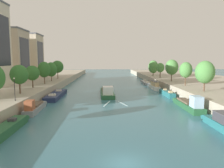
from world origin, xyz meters
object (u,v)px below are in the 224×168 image
Objects in this scene: tree_right_end_of_row at (160,68)px; moored_boat_left_near at (5,130)px; moored_boat_right_gap_after at (189,104)px; tree_left_midway at (32,73)px; moored_boat_left_end at (35,107)px; tree_right_past_mid at (172,67)px; lamppost_left_bank at (15,88)px; barge_midriver at (107,92)px; tree_right_distant at (205,72)px; tree_right_far at (153,67)px; moored_boat_right_midway at (154,86)px; tree_right_midway at (186,70)px; moored_boat_right_far at (167,93)px; moored_boat_right_near at (146,83)px; tree_left_end_of_row at (19,75)px; moored_boat_left_gap_after at (56,95)px; tree_left_second at (58,67)px; tree_left_by_lamp at (44,70)px; tree_left_nearest at (51,69)px.

moored_boat_left_near is at bearing -122.42° from tree_right_end_of_row.
moored_boat_right_gap_after is 40.67m from tree_left_midway.
tree_right_past_mid reaches higher than moored_boat_left_end.
lamppost_left_bank reaches higher than moored_boat_left_end.
barge_midriver is at bearing -129.93° from tree_right_end_of_row.
tree_right_distant is 37.39m from tree_right_end_of_row.
tree_right_far is (-0.01, 12.69, -0.06)m from tree_right_end_of_row.
moored_boat_right_midway is 14.19m from tree_right_midway.
moored_boat_right_gap_after reaches higher than moored_boat_left_end.
moored_boat_right_near is at bearing 90.78° from moored_boat_right_far.
tree_left_end_of_row is 1.50× the size of lamppost_left_bank.
moored_boat_left_gap_after is 27.97m from tree_left_second.
moored_boat_right_gap_after is at bearing -101.39° from tree_right_past_mid.
tree_left_by_lamp reaches higher than tree_left_nearest.
moored_boat_right_gap_after is 3.00× the size of lamppost_left_bank.
tree_left_by_lamp is at bearing 85.84° from tree_left_midway.
moored_boat_right_gap_after is 1.69× the size of tree_right_past_mid.
tree_left_midway is 60.04m from tree_right_far.
tree_right_end_of_row reaches higher than lamppost_left_bank.
moored_boat_right_near is 2.17× the size of tree_left_nearest.
moored_boat_left_end is at bearing -135.60° from moored_boat_right_midway.
tree_right_distant is at bearing 12.30° from moored_boat_left_end.
moored_boat_right_midway is at bearing -18.59° from tree_left_second.
moored_boat_left_end is at bearing -127.77° from barge_midriver.
tree_right_midway is at bearing 3.73° from tree_left_midway.
barge_midriver is 21.73m from tree_left_by_lamp.
tree_left_end_of_row is at bearing -86.37° from tree_left_midway.
moored_boat_left_end is (-14.41, -18.60, -0.04)m from barge_midriver.
tree_left_midway is (-37.50, -0.81, 5.87)m from moored_boat_right_far.
moored_boat_right_midway is at bearing 92.23° from moored_boat_right_far.
moored_boat_right_gap_after is at bearing -48.47° from tree_left_second.
tree_left_nearest reaches higher than moored_boat_left_end.
moored_boat_right_midway is 1.43× the size of tree_right_past_mid.
tree_left_nearest is at bearing -161.82° from moored_boat_right_near.
tree_left_midway is at bearing -178.76° from moored_boat_right_far.
tree_left_midway is (-6.14, 28.87, 5.93)m from moored_boat_left_near.
tree_left_end_of_row reaches higher than moored_boat_right_near.
moored_boat_right_gap_after is 44.55m from moored_boat_right_near.
tree_right_far reaches higher than moored_boat_right_far.
tree_right_far is at bearing 20.53° from tree_left_second.
moored_boat_right_gap_after is at bearing -108.90° from tree_right_midway.
moored_boat_right_far is 41.89m from tree_right_far.
tree_left_midway is 46.48m from tree_right_past_mid.
tree_left_by_lamp is at bearing 146.99° from moored_boat_right_gap_after.
moored_boat_right_gap_after is at bearing -7.87° from tree_left_end_of_row.
tree_right_past_mid is at bearing 17.57° from moored_boat_right_midway.
tree_right_past_mid reaches higher than tree_left_nearest.
barge_midriver is 1.40× the size of moored_boat_left_near.
lamppost_left_bank is at bearing -139.86° from tree_right_past_mid.
tree_left_end_of_row is (-36.35, -23.98, 5.70)m from moored_boat_right_midway.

